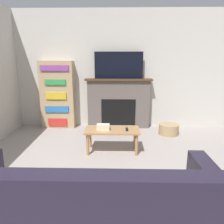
{
  "coord_description": "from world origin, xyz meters",
  "views": [
    {
      "loc": [
        0.13,
        -1.06,
        1.64
      ],
      "look_at": [
        0.04,
        2.46,
        0.76
      ],
      "focal_mm": 35.0,
      "sensor_mm": 36.0,
      "label": 1
    }
  ],
  "objects_px": {
    "fireplace": "(118,103)",
    "storage_basket": "(169,129)",
    "tv": "(119,65)",
    "couch": "(88,219)",
    "coffee_table": "(112,133)",
    "bookshelf": "(58,95)"
  },
  "relations": [
    {
      "from": "couch",
      "to": "storage_basket",
      "type": "xyz_separation_m",
      "value": [
        1.37,
        3.0,
        -0.2
      ]
    },
    {
      "from": "fireplace",
      "to": "tv",
      "type": "xyz_separation_m",
      "value": [
        0.0,
        -0.02,
        0.88
      ]
    },
    {
      "from": "fireplace",
      "to": "bookshelf",
      "type": "xyz_separation_m",
      "value": [
        -1.43,
        -0.02,
        0.2
      ]
    },
    {
      "from": "storage_basket",
      "to": "fireplace",
      "type": "bearing_deg",
      "value": 155.66
    },
    {
      "from": "couch",
      "to": "bookshelf",
      "type": "bearing_deg",
      "value": 108.51
    },
    {
      "from": "couch",
      "to": "coffee_table",
      "type": "distance_m",
      "value": 2.08
    },
    {
      "from": "fireplace",
      "to": "storage_basket",
      "type": "xyz_separation_m",
      "value": [
        1.1,
        -0.5,
        -0.47
      ]
    },
    {
      "from": "coffee_table",
      "to": "storage_basket",
      "type": "relative_size",
      "value": 2.23
    },
    {
      "from": "storage_basket",
      "to": "bookshelf",
      "type": "bearing_deg",
      "value": 169.37
    },
    {
      "from": "fireplace",
      "to": "couch",
      "type": "xyz_separation_m",
      "value": [
        -0.27,
        -3.5,
        -0.28
      ]
    },
    {
      "from": "tv",
      "to": "storage_basket",
      "type": "bearing_deg",
      "value": -23.47
    },
    {
      "from": "fireplace",
      "to": "tv",
      "type": "relative_size",
      "value": 1.41
    },
    {
      "from": "coffee_table",
      "to": "tv",
      "type": "bearing_deg",
      "value": 85.41
    },
    {
      "from": "fireplace",
      "to": "coffee_table",
      "type": "relative_size",
      "value": 1.62
    },
    {
      "from": "couch",
      "to": "storage_basket",
      "type": "bearing_deg",
      "value": 65.47
    },
    {
      "from": "fireplace",
      "to": "couch",
      "type": "height_order",
      "value": "fireplace"
    },
    {
      "from": "tv",
      "to": "couch",
      "type": "relative_size",
      "value": 0.49
    },
    {
      "from": "tv",
      "to": "couch",
      "type": "distance_m",
      "value": 3.68
    },
    {
      "from": "fireplace",
      "to": "tv",
      "type": "bearing_deg",
      "value": -90.0
    },
    {
      "from": "coffee_table",
      "to": "bookshelf",
      "type": "distance_m",
      "value": 1.97
    },
    {
      "from": "tv",
      "to": "coffee_table",
      "type": "height_order",
      "value": "tv"
    },
    {
      "from": "tv",
      "to": "bookshelf",
      "type": "xyz_separation_m",
      "value": [
        -1.43,
        -0.0,
        -0.68
      ]
    }
  ]
}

